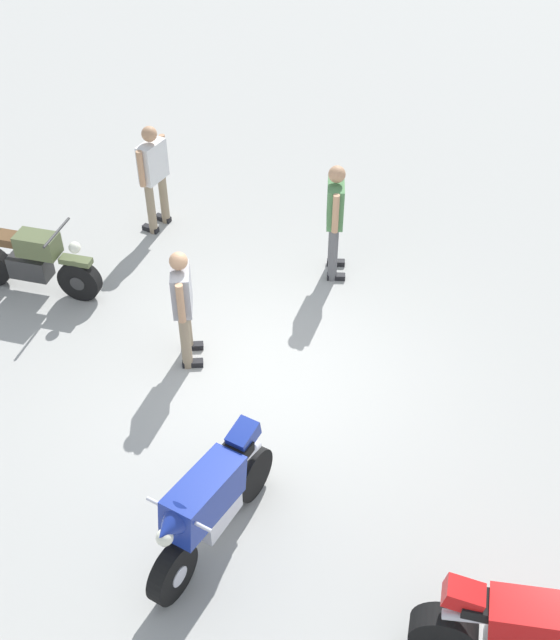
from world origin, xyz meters
name	(u,v)px	position (x,y,z in m)	size (l,w,h in m)	color
ground_plane	(262,377)	(0.00, 0.00, 0.00)	(40.00, 40.00, 0.00)	#9E9E99
motorcycle_olive_vintage	(32,261)	(3.62, 0.31, 0.49)	(1.90, 0.88, 1.07)	black
motorcycle_blue_sportbike	(211,502)	(-0.91, 2.17, 0.59)	(0.70, 1.96, 1.14)	black
motorcycle_red_sportbike	(531,633)	(-3.93, 1.74, 0.59)	(1.90, 0.94, 1.14)	black
person_in_green_shirt	(335,214)	(0.39, -2.34, 0.99)	(0.49, 0.61, 1.72)	#59595B
person_in_gray_shirt	(183,301)	(0.98, 0.23, 0.91)	(0.51, 0.56, 1.62)	gray
person_in_white_shirt	(154,172)	(3.23, -1.86, 0.97)	(0.34, 0.66, 1.70)	gray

